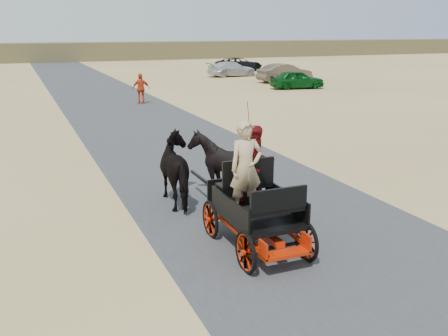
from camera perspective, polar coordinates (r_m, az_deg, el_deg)
name	(u,v)px	position (r m, az deg, el deg)	size (l,w,h in m)	color
ground	(266,211)	(11.82, 4.84, -4.95)	(140.00, 140.00, 0.00)	tan
road	(266,211)	(11.81, 4.84, -4.92)	(6.00, 140.00, 0.01)	#38383A
ridge_far	(52,52)	(72.03, -19.07, 12.42)	(140.00, 6.00, 2.40)	brown
carriage	(256,230)	(9.81, 3.64, -7.05)	(1.30, 2.40, 0.72)	black
horse_left	(181,170)	(12.09, -4.97, -0.23)	(0.91, 2.01, 1.70)	black
horse_right	(223,165)	(12.46, -0.16, 0.30)	(1.37, 1.54, 1.70)	black
driver_man	(246,168)	(9.36, 2.54, 0.00)	(0.66, 0.43, 1.80)	tan
passenger_woman	(257,164)	(10.08, 3.77, 0.46)	(0.77, 0.60, 1.58)	#660C0F
pedestrian	(141,89)	(29.14, -9.46, 8.93)	(1.01, 0.42, 1.73)	red
car_a	(297,79)	(36.69, 8.35, 9.98)	(1.55, 3.85, 1.31)	#0C4C19
car_b	(285,73)	(41.10, 6.95, 10.73)	(1.56, 4.47, 1.47)	brown
car_c	(232,69)	(46.00, 0.92, 11.24)	(1.84, 4.52, 1.31)	silver
car_d	(239,64)	(52.05, 1.74, 11.77)	(2.26, 4.90, 1.36)	black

